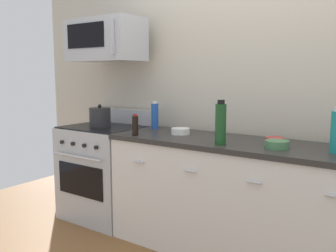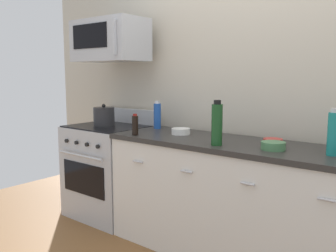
{
  "view_description": "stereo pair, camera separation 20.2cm",
  "coord_description": "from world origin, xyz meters",
  "px_view_note": "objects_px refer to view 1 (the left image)",
  "views": [
    {
      "loc": [
        1.11,
        -2.56,
        1.42
      ],
      "look_at": [
        -0.63,
        -0.05,
        0.99
      ],
      "focal_mm": 39.1,
      "sensor_mm": 36.0,
      "label": 1
    },
    {
      "loc": [
        1.27,
        -2.43,
        1.42
      ],
      "look_at": [
        -0.63,
        -0.05,
        0.99
      ],
      "focal_mm": 39.1,
      "sensor_mm": 36.0,
      "label": 2
    }
  ],
  "objects_px": {
    "bottle_soda_blue": "(155,116)",
    "microwave": "(105,40)",
    "bowl_white_ceramic": "(181,131)",
    "stockpot": "(100,117)",
    "bottle_soy_sauce_dark": "(135,125)",
    "bottle_sparkling_teal": "(336,131)",
    "bowl_red_small": "(275,140)",
    "bowl_green_glaze": "(277,144)",
    "range_oven": "(105,171)",
    "bottle_wine_green": "(221,123)"
  },
  "relations": [
    {
      "from": "bottle_sparkling_teal",
      "to": "stockpot",
      "type": "bearing_deg",
      "value": -179.5
    },
    {
      "from": "bowl_green_glaze",
      "to": "bowl_red_small",
      "type": "xyz_separation_m",
      "value": [
        -0.07,
        0.17,
        -0.0
      ]
    },
    {
      "from": "bowl_red_small",
      "to": "range_oven",
      "type": "bearing_deg",
      "value": -177.59
    },
    {
      "from": "bottle_soda_blue",
      "to": "microwave",
      "type": "bearing_deg",
      "value": -167.35
    },
    {
      "from": "bottle_wine_green",
      "to": "stockpot",
      "type": "distance_m",
      "value": 1.37
    },
    {
      "from": "bottle_sparkling_teal",
      "to": "bowl_red_small",
      "type": "xyz_separation_m",
      "value": [
        -0.43,
        0.11,
        -0.12
      ]
    },
    {
      "from": "bottle_soy_sauce_dark",
      "to": "bowl_red_small",
      "type": "bearing_deg",
      "value": 16.17
    },
    {
      "from": "range_oven",
      "to": "bottle_soda_blue",
      "type": "bearing_deg",
      "value": 17.37
    },
    {
      "from": "range_oven",
      "to": "stockpot",
      "type": "xyz_separation_m",
      "value": [
        -0.0,
        -0.05,
        0.55
      ]
    },
    {
      "from": "bottle_sparkling_teal",
      "to": "bowl_white_ceramic",
      "type": "relative_size",
      "value": 1.87
    },
    {
      "from": "range_oven",
      "to": "bowl_red_small",
      "type": "distance_m",
      "value": 1.74
    },
    {
      "from": "bottle_soda_blue",
      "to": "bowl_red_small",
      "type": "bearing_deg",
      "value": -4.28
    },
    {
      "from": "bottle_sparkling_teal",
      "to": "bowl_green_glaze",
      "type": "relative_size",
      "value": 1.82
    },
    {
      "from": "range_oven",
      "to": "microwave",
      "type": "bearing_deg",
      "value": 89.71
    },
    {
      "from": "bowl_green_glaze",
      "to": "range_oven",
      "type": "bearing_deg",
      "value": 176.84
    },
    {
      "from": "range_oven",
      "to": "bowl_green_glaze",
      "type": "height_order",
      "value": "range_oven"
    },
    {
      "from": "bottle_soda_blue",
      "to": "bottle_soy_sauce_dark",
      "type": "bearing_deg",
      "value": -76.64
    },
    {
      "from": "range_oven",
      "to": "bottle_soda_blue",
      "type": "relative_size",
      "value": 4.12
    },
    {
      "from": "bottle_sparkling_teal",
      "to": "bowl_green_glaze",
      "type": "height_order",
      "value": "bottle_sparkling_teal"
    },
    {
      "from": "bowl_red_small",
      "to": "stockpot",
      "type": "xyz_separation_m",
      "value": [
        -1.68,
        -0.12,
        0.07
      ]
    },
    {
      "from": "bowl_white_ceramic",
      "to": "bowl_red_small",
      "type": "xyz_separation_m",
      "value": [
        0.8,
        0.04,
        -0.0
      ]
    },
    {
      "from": "bottle_sparkling_teal",
      "to": "bowl_white_ceramic",
      "type": "bearing_deg",
      "value": 176.84
    },
    {
      "from": "bowl_green_glaze",
      "to": "bowl_white_ceramic",
      "type": "xyz_separation_m",
      "value": [
        -0.88,
        0.13,
        -0.0
      ]
    },
    {
      "from": "bottle_sparkling_teal",
      "to": "bowl_red_small",
      "type": "relative_size",
      "value": 2.17
    },
    {
      "from": "bottle_wine_green",
      "to": "bottle_soy_sauce_dark",
      "type": "bearing_deg",
      "value": -176.68
    },
    {
      "from": "bottle_wine_green",
      "to": "range_oven",
      "type": "bearing_deg",
      "value": 171.79
    },
    {
      "from": "microwave",
      "to": "bowl_white_ceramic",
      "type": "relative_size",
      "value": 4.67
    },
    {
      "from": "bowl_white_ceramic",
      "to": "stockpot",
      "type": "xyz_separation_m",
      "value": [
        -0.87,
        -0.09,
        0.07
      ]
    },
    {
      "from": "range_oven",
      "to": "bowl_red_small",
      "type": "bearing_deg",
      "value": 2.41
    },
    {
      "from": "bottle_soda_blue",
      "to": "bowl_red_small",
      "type": "distance_m",
      "value": 1.18
    },
    {
      "from": "bowl_white_ceramic",
      "to": "bottle_soda_blue",
      "type": "bearing_deg",
      "value": 161.24
    },
    {
      "from": "bottle_soy_sauce_dark",
      "to": "range_oven",
      "type": "bearing_deg",
      "value": 158.09
    },
    {
      "from": "bowl_green_glaze",
      "to": "microwave",
      "type": "bearing_deg",
      "value": 175.38
    },
    {
      "from": "bottle_soda_blue",
      "to": "bottle_sparkling_teal",
      "type": "distance_m",
      "value": 1.62
    },
    {
      "from": "bowl_green_glaze",
      "to": "bottle_soda_blue",
      "type": "bearing_deg",
      "value": 168.43
    },
    {
      "from": "bowl_red_small",
      "to": "bowl_white_ceramic",
      "type": "bearing_deg",
      "value": -177.36
    },
    {
      "from": "bottle_soy_sauce_dark",
      "to": "bowl_green_glaze",
      "type": "relative_size",
      "value": 1.09
    },
    {
      "from": "bottle_soy_sauce_dark",
      "to": "bottle_sparkling_teal",
      "type": "distance_m",
      "value": 1.52
    },
    {
      "from": "bottle_soda_blue",
      "to": "bowl_white_ceramic",
      "type": "bearing_deg",
      "value": -18.76
    },
    {
      "from": "range_oven",
      "to": "bottle_soy_sauce_dark",
      "type": "distance_m",
      "value": 0.84
    },
    {
      "from": "microwave",
      "to": "stockpot",
      "type": "relative_size",
      "value": 3.4
    },
    {
      "from": "bottle_wine_green",
      "to": "stockpot",
      "type": "relative_size",
      "value": 1.49
    },
    {
      "from": "bottle_wine_green",
      "to": "bowl_green_glaze",
      "type": "distance_m",
      "value": 0.42
    },
    {
      "from": "bowl_green_glaze",
      "to": "bowl_red_small",
      "type": "distance_m",
      "value": 0.18
    },
    {
      "from": "bowl_white_ceramic",
      "to": "stockpot",
      "type": "relative_size",
      "value": 0.73
    },
    {
      "from": "bottle_soy_sauce_dark",
      "to": "bottle_sparkling_teal",
      "type": "height_order",
      "value": "bottle_sparkling_teal"
    },
    {
      "from": "bottle_sparkling_teal",
      "to": "range_oven",
      "type": "bearing_deg",
      "value": 179.05
    },
    {
      "from": "bottle_soy_sauce_dark",
      "to": "bottle_soda_blue",
      "type": "xyz_separation_m",
      "value": [
        -0.09,
        0.4,
        0.04
      ]
    },
    {
      "from": "microwave",
      "to": "stockpot",
      "type": "distance_m",
      "value": 0.74
    },
    {
      "from": "bottle_soy_sauce_dark",
      "to": "bottle_sparkling_teal",
      "type": "xyz_separation_m",
      "value": [
        1.51,
        0.21,
        0.06
      ]
    }
  ]
}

